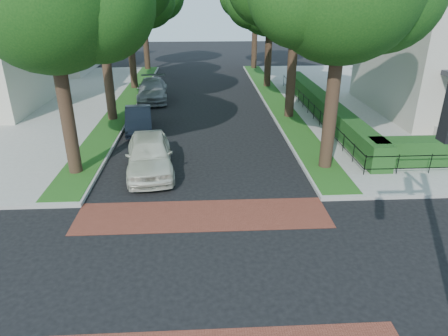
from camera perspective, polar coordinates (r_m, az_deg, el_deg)
The scene contains 10 objects.
ground at distance 11.72m, azimuth -2.91°, elevation -14.70°, with size 120.00×120.00×0.00m, color black.
crosswalk_far at distance 14.36m, azimuth -3.02°, elevation -6.75°, with size 9.00×2.20×0.01m, color maroon.
grass_strip_ne at distance 29.65m, azimuth 7.41°, elevation 9.59°, with size 1.60×29.80×0.02m, color #1A4915.
grass_strip_nw at distance 29.68m, azimuth -13.84°, elevation 9.11°, with size 1.60×29.80×0.02m, color #1A4915.
hedge_main_road at distance 26.19m, azimuth 14.06°, elevation 8.54°, with size 1.00×18.00×1.20m, color #1A4317.
fence_main_road at distance 26.01m, azimuth 12.32°, elevation 8.25°, with size 0.06×18.00×0.90m, color black, non-canonical shape.
house_left_far at distance 44.09m, azimuth -25.21°, elevation 18.67°, with size 10.00×9.00×10.14m.
parked_car_front at distance 17.72m, azimuth -10.62°, elevation 1.92°, with size 1.95×4.86×1.65m, color beige.
parked_car_middle at distance 23.47m, azimuth -12.10°, elevation 6.81°, with size 1.43×4.09×1.35m, color #1E232E.
parked_car_rear at distance 30.39m, azimuth -10.19°, elevation 10.91°, with size 2.13×5.23×1.52m, color slate.
Camera 1 is at (0.07, -9.19, 7.26)m, focal length 32.00 mm.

